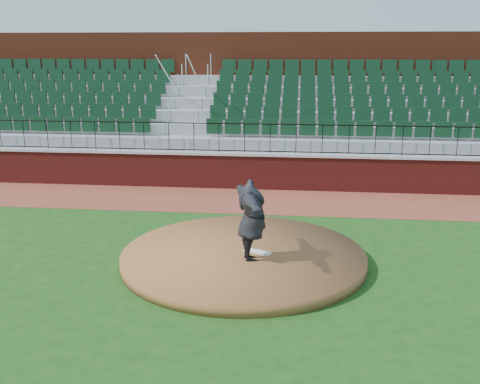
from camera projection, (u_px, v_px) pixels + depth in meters
The scene contains 10 objects.
ground at pixel (233, 262), 13.01m from camera, with size 90.00×90.00×0.00m, color #184213.
warning_track at pixel (253, 200), 18.20m from camera, with size 34.00×3.20×0.01m, color brown.
field_wall at pixel (257, 172), 19.59m from camera, with size 34.00×0.35×1.20m, color maroon.
wall_cap at pixel (257, 154), 19.43m from camera, with size 34.00×0.45×0.10m, color #B7B7B7.
wall_railing at pixel (257, 138), 19.29m from camera, with size 34.00×0.05×1.00m, color black, non-canonical shape.
seating_stands at pixel (263, 115), 21.78m from camera, with size 34.00×5.10×4.60m, color gray, non-canonical shape.
concourse_wall at pixel (267, 97), 24.36m from camera, with size 34.00×0.50×5.50m, color maroon.
pitchers_mound at pixel (243, 257), 12.97m from camera, with size 5.68×5.68×0.25m, color brown.
pitching_rubber at pixel (257, 252), 12.88m from camera, with size 0.67×0.17×0.04m, color white.
pitcher at pixel (252, 220), 12.24m from camera, with size 2.28×0.62×1.86m, color black.
Camera 1 is at (1.49, -12.09, 4.87)m, focal length 41.58 mm.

